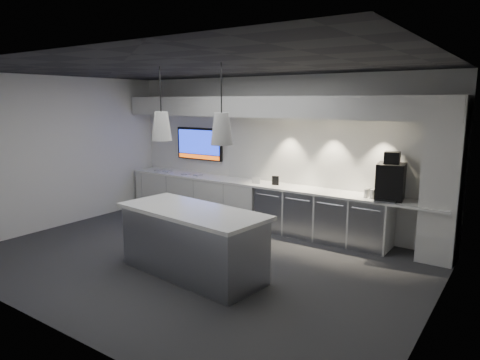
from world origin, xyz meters
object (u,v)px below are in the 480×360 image
Objects in this scene: island at (192,241)px; wall_tv at (199,144)px; coffee_machine at (391,180)px; bin at (138,245)px.

wall_tv is at bearing 134.24° from island.
coffee_machine reaches higher than island.
bin is at bearing -149.24° from coffee_machine.
island is at bearing -51.98° from wall_tv.
island reaches higher than bin.
coffee_machine is (2.07, 2.63, 0.73)m from island.
island is 3.02× the size of coffee_machine.
wall_tv is 4.33m from coffee_machine.
wall_tv reaches higher than coffee_machine.
coffee_machine is at bearing 39.43° from bin.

